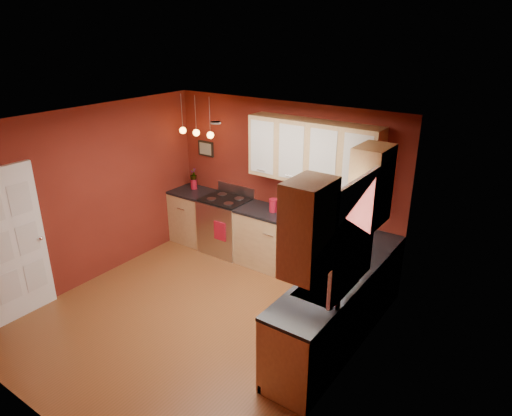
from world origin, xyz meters
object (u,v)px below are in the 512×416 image
Objects in this scene: red_canister at (273,205)px; coffee_maker at (351,220)px; gas_range at (226,225)px; sink at (325,290)px; soap_pump at (335,300)px.

coffee_maker is (1.25, 0.10, 0.03)m from red_canister.
coffee_maker reaches higher than red_canister.
gas_range is at bearing -179.04° from red_canister.
sink is 0.40m from soap_pump.
soap_pump is (0.25, -0.29, 0.11)m from sink.
gas_range is 1.10m from red_canister.
soap_pump is at bearing -49.34° from sink.
coffee_maker is 1.65× the size of soap_pump.
sink is at bearing -29.78° from gas_range.
gas_range is 3.73× the size of coffee_maker.
gas_range is 1.59× the size of sink.
sink is at bearing -83.35° from coffee_maker.
coffee_maker is (-0.43, 1.61, 0.16)m from sink.
red_canister reaches higher than gas_range.
sink reaches higher than gas_range.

